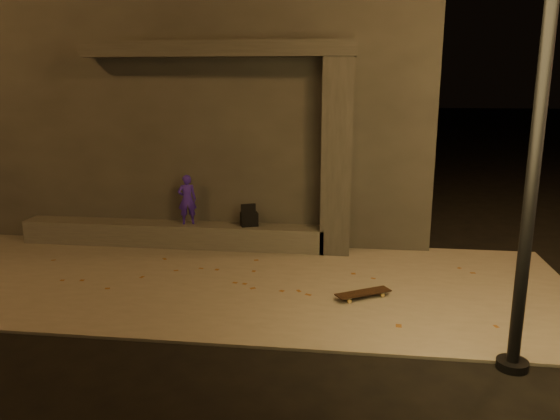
# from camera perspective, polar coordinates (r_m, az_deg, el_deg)

# --- Properties ---
(ground) EXTENTS (120.00, 120.00, 0.00)m
(ground) POSITION_cam_1_polar(r_m,az_deg,el_deg) (7.32, -9.06, -13.01)
(ground) COLOR black
(ground) RESTS_ON ground
(sidewalk) EXTENTS (11.00, 4.40, 0.04)m
(sidewalk) POSITION_cam_1_polar(r_m,az_deg,el_deg) (9.09, -5.51, -7.37)
(sidewalk) COLOR slate
(sidewalk) RESTS_ON ground
(building) EXTENTS (9.00, 5.10, 5.22)m
(building) POSITION_cam_1_polar(r_m,az_deg,el_deg) (13.11, -5.70, 10.64)
(building) COLOR #34322F
(building) RESTS_ON ground
(ledge) EXTENTS (6.00, 0.55, 0.45)m
(ledge) POSITION_cam_1_polar(r_m,az_deg,el_deg) (11.00, -11.16, -2.49)
(ledge) COLOR #4C4A45
(ledge) RESTS_ON sidewalk
(column) EXTENTS (0.55, 0.55, 3.60)m
(column) POSITION_cam_1_polar(r_m,az_deg,el_deg) (10.12, 5.95, 5.43)
(column) COLOR #34322F
(column) RESTS_ON sidewalk
(canopy) EXTENTS (5.00, 0.70, 0.28)m
(canopy) POSITION_cam_1_polar(r_m,az_deg,el_deg) (10.37, -6.52, 16.36)
(canopy) COLOR #34322F
(canopy) RESTS_ON column
(skateboarder) EXTENTS (0.41, 0.33, 0.98)m
(skateboarder) POSITION_cam_1_polar(r_m,az_deg,el_deg) (10.73, -9.68, 1.10)
(skateboarder) COLOR #341BB1
(skateboarder) RESTS_ON ledge
(backpack) EXTENTS (0.38, 0.31, 0.45)m
(backpack) POSITION_cam_1_polar(r_m,az_deg,el_deg) (10.52, -3.23, -0.84)
(backpack) COLOR black
(backpack) RESTS_ON ledge
(skateboard) EXTENTS (0.86, 0.63, 0.10)m
(skateboard) POSITION_cam_1_polar(r_m,az_deg,el_deg) (8.38, 8.69, -8.58)
(skateboard) COLOR black
(skateboard) RESTS_ON sidewalk
(street_lamp_0) EXTENTS (0.36, 0.36, 6.62)m
(street_lamp_0) POSITION_cam_1_polar(r_m,az_deg,el_deg) (6.31, 26.33, 16.99)
(street_lamp_0) COLOR black
(street_lamp_0) RESTS_ON ground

